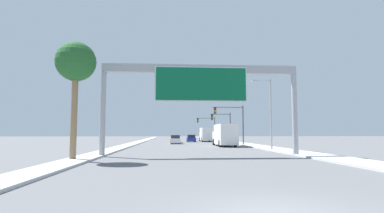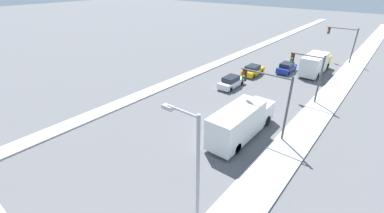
# 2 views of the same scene
# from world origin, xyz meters

# --- Properties ---
(sidewalk_right) EXTENTS (3.00, 120.00, 0.15)m
(sidewalk_right) POSITION_xyz_m (9.50, 60.00, 0.07)
(sidewalk_right) COLOR beige
(sidewalk_right) RESTS_ON ground
(median_strip_left) EXTENTS (2.00, 120.00, 0.15)m
(median_strip_left) POSITION_xyz_m (-9.00, 60.00, 0.07)
(median_strip_left) COLOR beige
(median_strip_left) RESTS_ON ground
(car_far_center) EXTENTS (1.83, 4.27, 1.48)m
(car_far_center) POSITION_xyz_m (-1.75, 52.26, 0.70)
(car_far_center) COLOR gold
(car_far_center) RESTS_ON ground
(car_near_center) EXTENTS (1.71, 4.51, 1.53)m
(car_near_center) POSITION_xyz_m (-1.75, 46.03, 0.72)
(car_near_center) COLOR silver
(car_near_center) RESTS_ON ground
(car_mid_left) EXTENTS (1.79, 4.21, 1.51)m
(car_mid_left) POSITION_xyz_m (1.75, 56.72, 0.71)
(car_mid_left) COLOR navy
(car_mid_left) RESTS_ON ground
(truck_box_primary) EXTENTS (2.42, 8.94, 3.16)m
(truck_box_primary) POSITION_xyz_m (5.25, 36.12, 1.61)
(truck_box_primary) COLOR white
(truck_box_primary) RESTS_ON ground
(truck_box_secondary) EXTENTS (2.49, 8.40, 3.03)m
(truck_box_secondary) POSITION_xyz_m (5.25, 58.84, 1.55)
(truck_box_secondary) COLOR yellow
(truck_box_secondary) RESTS_ON ground
(traffic_light_near_intersection) EXTENTS (4.80, 0.32, 6.13)m
(traffic_light_near_intersection) POSITION_xyz_m (6.96, 38.00, 4.17)
(traffic_light_near_intersection) COLOR #4C4C4F
(traffic_light_near_intersection) RESTS_ON ground
(traffic_light_mid_block) EXTENTS (3.82, 0.32, 5.69)m
(traffic_light_mid_block) POSITION_xyz_m (7.26, 48.00, 3.82)
(traffic_light_mid_block) COLOR #4C4C4F
(traffic_light_mid_block) RESTS_ON ground
(traffic_light_far_intersection) EXTENTS (4.78, 0.32, 5.90)m
(traffic_light_far_intersection) POSITION_xyz_m (6.93, 68.00, 4.02)
(traffic_light_far_intersection) COLOR #4C4C4F
(traffic_light_far_intersection) RESTS_ON ground
(street_lamp_right) EXTENTS (2.23, 0.28, 8.03)m
(street_lamp_right) POSITION_xyz_m (8.33, 25.36, 4.73)
(street_lamp_right) COLOR #9EA0A5
(street_lamp_right) RESTS_ON ground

